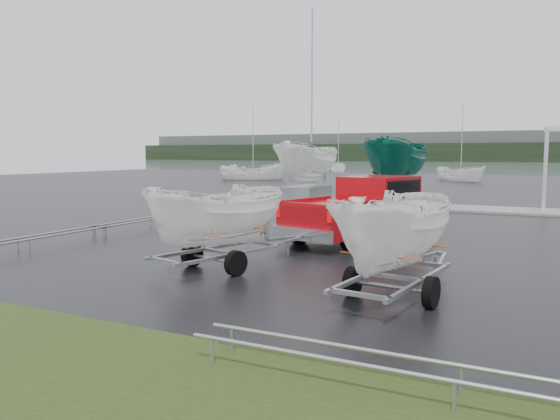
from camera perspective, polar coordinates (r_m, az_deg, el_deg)
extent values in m
plane|color=black|center=(16.78, 9.37, -3.94)|extent=(120.00, 120.00, 0.00)
plane|color=gray|center=(115.94, 24.26, 4.05)|extent=(300.00, 300.00, 0.00)
plane|color=#222F12|center=(7.41, -18.09, -17.08)|extent=(40.00, 40.00, 0.00)
cube|color=gray|center=(29.35, 16.94, 0.22)|extent=(30.00, 3.00, 0.12)
cube|color=black|center=(185.86, 25.23, 5.47)|extent=(300.00, 8.00, 6.00)
cube|color=#4C5651|center=(193.87, 25.32, 6.06)|extent=(300.00, 6.00, 10.00)
cube|color=#A0080F|center=(18.25, 8.46, -0.47)|extent=(3.60, 6.41, 1.00)
cube|color=#A0080F|center=(19.11, 10.31, 2.15)|extent=(2.50, 2.83, 0.89)
cube|color=black|center=(19.11, 10.31, 2.31)|extent=(2.46, 2.59, 0.58)
cube|color=silver|center=(15.82, 2.28, -2.55)|extent=(2.09, 0.73, 0.37)
cylinder|color=black|center=(20.50, 9.17, -0.96)|extent=(0.52, 0.89, 0.84)
cylinder|color=black|center=(19.51, 14.10, -1.41)|extent=(0.52, 0.89, 0.84)
cylinder|color=black|center=(17.30, 2.05, -2.16)|extent=(0.52, 0.89, 0.84)
cylinder|color=black|center=(16.12, 7.51, -2.81)|extent=(0.52, 0.89, 0.84)
cube|color=#94979D|center=(13.95, -7.89, -4.06)|extent=(1.01, 3.50, 0.08)
cube|color=#94979D|center=(13.15, -4.76, -4.65)|extent=(1.01, 3.50, 0.08)
cylinder|color=#94979D|center=(13.44, -7.00, -5.09)|extent=(1.57, 0.49, 0.08)
cylinder|color=black|center=(14.04, -9.16, -4.64)|extent=(0.33, 0.63, 0.60)
cylinder|color=black|center=(12.86, -4.63, -5.56)|extent=(0.33, 0.63, 0.60)
imported|color=white|center=(13.33, -6.48, 4.94)|extent=(1.99, 2.02, 4.29)
cube|color=#F34F07|center=(14.00, -3.96, -1.71)|extent=(1.51, 0.44, 0.03)
cube|color=#F34F07|center=(12.94, -9.04, -2.40)|extent=(1.51, 0.44, 0.03)
cube|color=#94979D|center=(11.20, 9.21, -6.58)|extent=(0.50, 3.59, 0.08)
cube|color=#94979D|center=(10.81, 14.58, -7.15)|extent=(0.50, 3.59, 0.08)
cylinder|color=#94979D|center=(10.85, 11.44, -7.85)|extent=(1.60, 0.26, 0.08)
cylinder|color=black|center=(11.16, 7.60, -7.39)|extent=(0.25, 0.62, 0.60)
cylinder|color=black|center=(10.59, 15.51, -8.29)|extent=(0.25, 0.62, 0.60)
imported|color=white|center=(10.72, 12.10, 4.75)|extent=(1.82, 1.86, 4.35)
cube|color=#F34F07|center=(11.62, 13.35, -3.44)|extent=(1.54, 0.22, 0.03)
cube|color=#F34F07|center=(10.16, 10.26, -4.73)|extent=(1.54, 0.22, 0.03)
cylinder|color=silver|center=(28.02, 25.96, 3.61)|extent=(0.16, 0.58, 3.99)
cylinder|color=silver|center=(29.62, 26.00, 3.70)|extent=(0.16, 0.58, 3.99)
cube|color=#94979D|center=(29.36, 2.89, 1.45)|extent=(1.60, 3.20, 1.10)
imported|color=white|center=(29.30, 2.92, 8.52)|extent=(2.31, 2.37, 6.13)
cylinder|color=#B2B2B7|center=(30.01, 3.35, 13.84)|extent=(0.10, 0.10, 7.00)
cube|color=#94979D|center=(27.98, 12.11, 1.10)|extent=(1.60, 3.20, 1.10)
imported|color=#0D5D4B|center=(27.92, 12.29, 8.96)|extent=(2.47, 2.53, 6.56)
cylinder|color=#94979D|center=(21.77, -12.33, -0.80)|extent=(0.06, 6.50, 0.06)
cylinder|color=#94979D|center=(22.09, -13.34, -0.72)|extent=(0.06, 6.50, 0.06)
cylinder|color=#94979D|center=(17.56, -24.72, -2.82)|extent=(0.06, 6.50, 0.06)
cylinder|color=#94979D|center=(17.95, -25.72, -2.68)|extent=(0.06, 6.50, 0.06)
cylinder|color=#94979D|center=(6.61, 17.80, -16.73)|extent=(7.00, 0.06, 0.06)
cylinder|color=#94979D|center=(7.07, 18.45, -15.22)|extent=(7.00, 0.06, 0.06)
imported|color=white|center=(59.39, -2.81, 3.22)|extent=(3.92, 3.91, 7.34)
cylinder|color=#B2B2B7|center=(59.33, -2.83, 7.08)|extent=(0.08, 0.08, 8.00)
imported|color=white|center=(59.60, 18.34, 2.93)|extent=(3.47, 3.46, 6.47)
cylinder|color=#B2B2B7|center=(59.54, 18.47, 6.78)|extent=(0.08, 0.08, 8.00)
imported|color=white|center=(84.82, 6.10, 4.02)|extent=(2.53, 2.58, 5.66)
cylinder|color=#B2B2B7|center=(84.78, 6.13, 6.73)|extent=(0.08, 0.08, 8.00)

